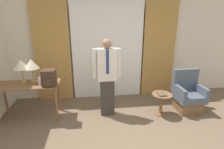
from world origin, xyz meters
name	(u,v)px	position (x,y,z in m)	size (l,w,h in m)	color
wall_back	(107,47)	(0.00, 2.64, 1.35)	(10.00, 0.06, 2.70)	silver
curtain_sheer_center	(108,50)	(0.00, 2.51, 1.29)	(1.81, 0.06, 2.58)	white
curtain_drape_left	(52,51)	(-1.38, 2.51, 1.29)	(0.87, 0.06, 2.58)	#B28442
curtain_drape_right	(159,49)	(1.38, 2.51, 1.29)	(0.87, 0.06, 2.58)	#B28442
desk	(28,89)	(-1.77, 1.61, 0.66)	(1.28, 0.56, 0.78)	brown
table_lamp_left	(21,65)	(-1.87, 1.72, 1.16)	(0.30, 0.30, 0.49)	tan
table_lamp_right	(31,65)	(-1.67, 1.72, 1.16)	(0.30, 0.30, 0.49)	tan
bottle_by_lamp	(40,82)	(-1.48, 1.52, 0.85)	(0.07, 0.07, 0.19)	silver
backpack	(49,78)	(-1.29, 1.46, 0.94)	(0.26, 0.25, 0.33)	#422D23
person	(107,75)	(-0.12, 1.54, 0.92)	(0.59, 0.20, 1.69)	#38332D
armchair	(188,96)	(1.76, 1.49, 0.34)	(0.60, 0.58, 0.94)	brown
side_table	(162,101)	(1.06, 1.36, 0.34)	(0.44, 0.44, 0.50)	brown
book	(162,94)	(1.04, 1.34, 0.51)	(0.17, 0.22, 0.03)	brown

